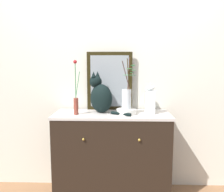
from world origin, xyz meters
The scene contains 8 objects.
wall_back centered at (0.00, 0.31, 1.30)m, with size 4.40×0.08×2.60m, color silver.
sideboard centered at (0.00, 0.00, 0.46)m, with size 1.19×0.48×0.91m.
mirror_leaning centered at (-0.03, 0.21, 1.23)m, with size 0.49×0.03×0.63m.
cat_sitting centered at (-0.12, 0.04, 1.09)m, with size 0.45×0.32×0.43m.
vase_slim_green centered at (-0.36, -0.06, 1.06)m, with size 0.07×0.05×0.54m.
bowl_porcelain centered at (0.15, -0.02, 0.94)m, with size 0.20×0.20×0.05m, color white.
vase_glass_clear centered at (0.15, -0.03, 1.09)m, with size 0.15×0.19×0.52m.
jar_lidded_porcelain centered at (0.38, 0.00, 1.05)m, with size 0.09×0.09×0.31m.
Camera 1 is at (0.07, -2.35, 1.41)m, focal length 37.45 mm.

